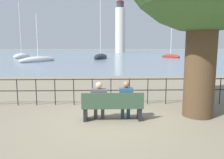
{
  "coord_description": "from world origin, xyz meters",
  "views": [
    {
      "loc": [
        -0.22,
        -6.6,
        2.23
      ],
      "look_at": [
        0.0,
        0.5,
        1.21
      ],
      "focal_mm": 35.0,
      "sensor_mm": 36.0,
      "label": 1
    }
  ],
  "objects_px": {
    "sailboat_1": "(171,56)",
    "sailboat_2": "(38,60)",
    "harbor_lighthouse": "(120,28)",
    "seated_person_right": "(126,99)",
    "park_bench": "(113,107)",
    "sailboat_0": "(101,57)",
    "sailboat_3": "(22,56)",
    "seated_person_left": "(99,99)"
  },
  "relations": [
    {
      "from": "seated_person_right",
      "to": "sailboat_1",
      "type": "height_order",
      "value": "sailboat_1"
    },
    {
      "from": "sailboat_3",
      "to": "harbor_lighthouse",
      "type": "relative_size",
      "value": 0.49
    },
    {
      "from": "seated_person_right",
      "to": "sailboat_0",
      "type": "bearing_deg",
      "value": 92.27
    },
    {
      "from": "park_bench",
      "to": "seated_person_left",
      "type": "relative_size",
      "value": 1.56
    },
    {
      "from": "sailboat_0",
      "to": "harbor_lighthouse",
      "type": "relative_size",
      "value": 0.48
    },
    {
      "from": "sailboat_1",
      "to": "harbor_lighthouse",
      "type": "xyz_separation_m",
      "value": [
        -8.2,
        54.71,
        11.55
      ]
    },
    {
      "from": "seated_person_right",
      "to": "park_bench",
      "type": "bearing_deg",
      "value": -169.42
    },
    {
      "from": "sailboat_2",
      "to": "harbor_lighthouse",
      "type": "distance_m",
      "value": 72.22
    },
    {
      "from": "seated_person_left",
      "to": "sailboat_1",
      "type": "xyz_separation_m",
      "value": [
        15.6,
        44.43,
        -0.4
      ]
    },
    {
      "from": "park_bench",
      "to": "sailboat_3",
      "type": "bearing_deg",
      "value": 113.69
    },
    {
      "from": "seated_person_left",
      "to": "sailboat_3",
      "type": "bearing_deg",
      "value": 113.25
    },
    {
      "from": "sailboat_3",
      "to": "sailboat_2",
      "type": "bearing_deg",
      "value": -47.2
    },
    {
      "from": "park_bench",
      "to": "sailboat_1",
      "type": "height_order",
      "value": "sailboat_1"
    },
    {
      "from": "seated_person_right",
      "to": "sailboat_1",
      "type": "relative_size",
      "value": 0.16
    },
    {
      "from": "sailboat_3",
      "to": "park_bench",
      "type": "bearing_deg",
      "value": -54.15
    },
    {
      "from": "harbor_lighthouse",
      "to": "sailboat_1",
      "type": "bearing_deg",
      "value": -81.48
    },
    {
      "from": "sailboat_3",
      "to": "harbor_lighthouse",
      "type": "xyz_separation_m",
      "value": [
        25.75,
        56.42,
        11.44
      ]
    },
    {
      "from": "sailboat_1",
      "to": "sailboat_3",
      "type": "relative_size",
      "value": 0.6
    },
    {
      "from": "sailboat_0",
      "to": "seated_person_left",
      "type": "bearing_deg",
      "value": -77.45
    },
    {
      "from": "seated_person_right",
      "to": "sailboat_2",
      "type": "height_order",
      "value": "sailboat_2"
    },
    {
      "from": "seated_person_left",
      "to": "sailboat_2",
      "type": "height_order",
      "value": "sailboat_2"
    },
    {
      "from": "seated_person_left",
      "to": "harbor_lighthouse",
      "type": "height_order",
      "value": "harbor_lighthouse"
    },
    {
      "from": "park_bench",
      "to": "sailboat_1",
      "type": "relative_size",
      "value": 0.25
    },
    {
      "from": "seated_person_left",
      "to": "seated_person_right",
      "type": "bearing_deg",
      "value": 0.13
    },
    {
      "from": "sailboat_1",
      "to": "harbor_lighthouse",
      "type": "distance_m",
      "value": 56.51
    },
    {
      "from": "park_bench",
      "to": "harbor_lighthouse",
      "type": "distance_m",
      "value": 100.11
    },
    {
      "from": "seated_person_left",
      "to": "sailboat_0",
      "type": "height_order",
      "value": "sailboat_0"
    },
    {
      "from": "seated_person_right",
      "to": "sailboat_0",
      "type": "height_order",
      "value": "sailboat_0"
    },
    {
      "from": "sailboat_0",
      "to": "sailboat_2",
      "type": "bearing_deg",
      "value": -126.16
    },
    {
      "from": "sailboat_0",
      "to": "seated_person_right",
      "type": "bearing_deg",
      "value": -76.23
    },
    {
      "from": "sailboat_1",
      "to": "seated_person_left",
      "type": "bearing_deg",
      "value": -132.25
    },
    {
      "from": "seated_person_right",
      "to": "sailboat_0",
      "type": "relative_size",
      "value": 0.1
    },
    {
      "from": "sailboat_0",
      "to": "sailboat_3",
      "type": "height_order",
      "value": "sailboat_3"
    },
    {
      "from": "sailboat_1",
      "to": "sailboat_2",
      "type": "xyz_separation_m",
      "value": [
        -26.56,
        -14.18,
        0.01
      ]
    },
    {
      "from": "seated_person_left",
      "to": "seated_person_right",
      "type": "distance_m",
      "value": 0.84
    },
    {
      "from": "harbor_lighthouse",
      "to": "sailboat_0",
      "type": "bearing_deg",
      "value": -97.77
    },
    {
      "from": "sailboat_1",
      "to": "sailboat_2",
      "type": "distance_m",
      "value": 30.11
    },
    {
      "from": "sailboat_1",
      "to": "sailboat_2",
      "type": "bearing_deg",
      "value": -174.81
    },
    {
      "from": "harbor_lighthouse",
      "to": "park_bench",
      "type": "bearing_deg",
      "value": -94.02
    },
    {
      "from": "sailboat_2",
      "to": "harbor_lighthouse",
      "type": "relative_size",
      "value": 0.34
    },
    {
      "from": "sailboat_0",
      "to": "sailboat_2",
      "type": "relative_size",
      "value": 1.44
    },
    {
      "from": "sailboat_2",
      "to": "sailboat_3",
      "type": "height_order",
      "value": "sailboat_3"
    }
  ]
}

